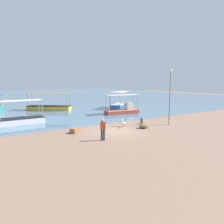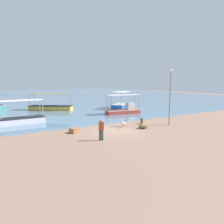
% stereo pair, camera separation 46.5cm
% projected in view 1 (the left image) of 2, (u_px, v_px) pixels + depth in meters
% --- Properties ---
extents(ground, '(120.00, 120.00, 0.00)m').
position_uv_depth(ground, '(115.00, 131.00, 20.36)').
color(ground, '#886755').
extents(harbor_water, '(110.00, 90.00, 0.00)m').
position_uv_depth(harbor_water, '(20.00, 97.00, 60.42)').
color(harbor_water, slate).
rests_on(harbor_water, ground).
extents(fishing_boat_near_left, '(6.59, 5.49, 2.61)m').
position_uv_depth(fishing_boat_near_left, '(49.00, 107.00, 34.41)').
color(fishing_boat_near_left, gold).
rests_on(fishing_boat_near_left, harbor_water).
extents(fishing_boat_outer, '(4.77, 1.70, 2.55)m').
position_uv_depth(fishing_boat_outer, '(21.00, 119.00, 23.34)').
color(fishing_boat_outer, white).
rests_on(fishing_boat_outer, harbor_water).
extents(fishing_boat_far_right, '(5.07, 2.17, 2.65)m').
position_uv_depth(fishing_boat_far_right, '(123.00, 110.00, 30.70)').
color(fishing_boat_far_right, '#BE4132').
rests_on(fishing_boat_far_right, harbor_water).
extents(fishing_boat_center, '(4.93, 4.34, 2.75)m').
position_uv_depth(fishing_boat_center, '(119.00, 105.00, 36.84)').
color(fishing_boat_center, '#285AB0').
rests_on(fishing_boat_center, harbor_water).
extents(pelican, '(0.56, 0.72, 0.80)m').
position_uv_depth(pelican, '(124.00, 123.00, 21.92)').
color(pelican, '#E0997A').
rests_on(pelican, ground).
extents(lamp_post, '(0.28, 0.28, 5.77)m').
position_uv_depth(lamp_post, '(170.00, 94.00, 22.66)').
color(lamp_post, gray).
rests_on(lamp_post, ground).
extents(mooring_bollard, '(0.30, 0.30, 0.67)m').
position_uv_depth(mooring_bollard, '(142.00, 120.00, 23.66)').
color(mooring_bollard, '#47474C').
rests_on(mooring_bollard, ground).
extents(fisherman_standing, '(0.46, 0.38, 1.69)m').
position_uv_depth(fisherman_standing, '(103.00, 129.00, 16.95)').
color(fisherman_standing, '#2F4149').
rests_on(fisherman_standing, ground).
extents(net_pile, '(0.98, 0.84, 0.48)m').
position_uv_depth(net_pile, '(144.00, 126.00, 21.36)').
color(net_pile, brown).
rests_on(net_pile, ground).
extents(cargo_crate, '(0.92, 0.87, 0.44)m').
position_uv_depth(cargo_crate, '(75.00, 131.00, 19.43)').
color(cargo_crate, '#946742').
rests_on(cargo_crate, ground).
extents(glass_bottle, '(0.07, 0.07, 0.27)m').
position_uv_depth(glass_bottle, '(119.00, 128.00, 20.89)').
color(glass_bottle, '#3F7F4C').
rests_on(glass_bottle, ground).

